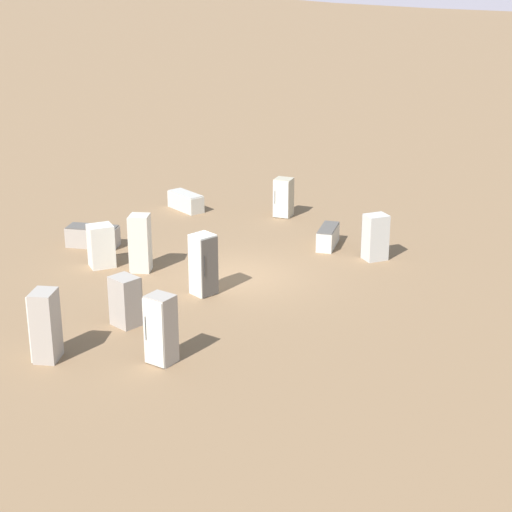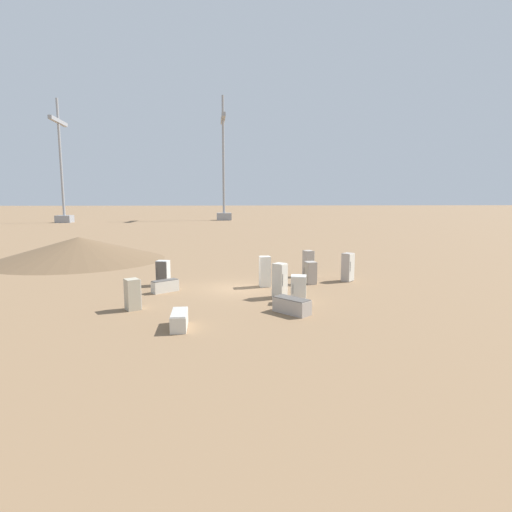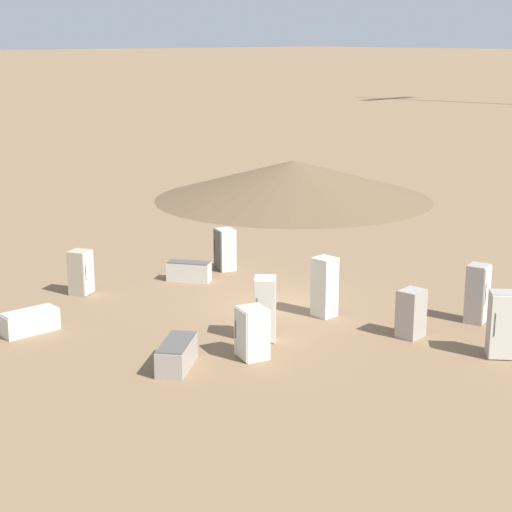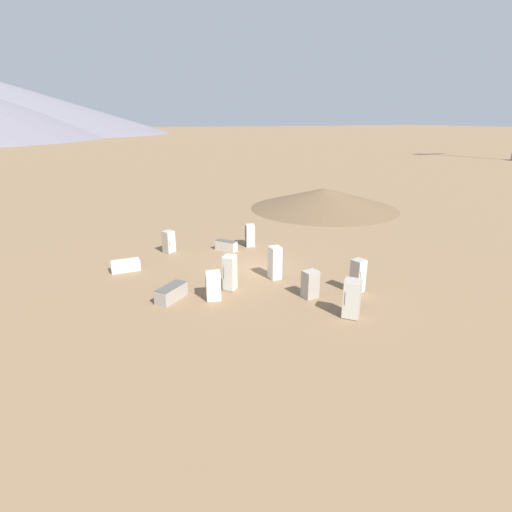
{
  "view_description": "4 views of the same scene",
  "coord_description": "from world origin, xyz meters",
  "px_view_note": "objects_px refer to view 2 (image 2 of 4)",
  "views": [
    {
      "loc": [
        20.61,
        -15.98,
        10.1
      ],
      "look_at": [
        0.73,
        0.02,
        0.91
      ],
      "focal_mm": 60.0,
      "sensor_mm": 36.0,
      "label": 1
    },
    {
      "loc": [
        -24.11,
        1.48,
        5.34
      ],
      "look_at": [
        1.08,
        -1.33,
        1.87
      ],
      "focal_mm": 28.0,
      "sensor_mm": 36.0,
      "label": 2
    },
    {
      "loc": [
        -18.4,
        -20.04,
        8.73
      ],
      "look_at": [
        -0.81,
        0.12,
        1.82
      ],
      "focal_mm": 60.0,
      "sensor_mm": 36.0,
      "label": 3
    },
    {
      "loc": [
        -9.28,
        -21.27,
        8.83
      ],
      "look_at": [
        -0.36,
        -0.83,
        1.18
      ],
      "focal_mm": 28.0,
      "sensor_mm": 36.0,
      "label": 4
    }
  ],
  "objects_px": {
    "discarded_fridge_7": "(280,280)",
    "discarded_fridge_10": "(308,263)",
    "discarded_fridge_1": "(299,289)",
    "discarded_fridge_2": "(310,273)",
    "power_pylon_0": "(224,182)",
    "discarded_fridge_8": "(133,294)",
    "discarded_fridge_9": "(165,286)",
    "discarded_fridge_3": "(348,267)",
    "discarded_fridge_4": "(292,306)",
    "discarded_fridge_6": "(179,320)",
    "discarded_fridge_0": "(163,273)",
    "discarded_fridge_5": "(265,271)",
    "power_pylon_1": "(62,185)"
  },
  "relations": [
    {
      "from": "power_pylon_0",
      "to": "discarded_fridge_2",
      "type": "height_order",
      "value": "power_pylon_0"
    },
    {
      "from": "discarded_fridge_5",
      "to": "discarded_fridge_9",
      "type": "distance_m",
      "value": 6.18
    },
    {
      "from": "discarded_fridge_3",
      "to": "discarded_fridge_9",
      "type": "distance_m",
      "value": 12.06
    },
    {
      "from": "discarded_fridge_0",
      "to": "discarded_fridge_10",
      "type": "bearing_deg",
      "value": -152.28
    },
    {
      "from": "discarded_fridge_9",
      "to": "discarded_fridge_4",
      "type": "bearing_deg",
      "value": -164.73
    },
    {
      "from": "discarded_fridge_6",
      "to": "discarded_fridge_8",
      "type": "xyz_separation_m",
      "value": [
        3.21,
        2.52,
        0.42
      ]
    },
    {
      "from": "power_pylon_1",
      "to": "discarded_fridge_6",
      "type": "bearing_deg",
      "value": -158.31
    },
    {
      "from": "discarded_fridge_7",
      "to": "discarded_fridge_10",
      "type": "relative_size",
      "value": 1.04
    },
    {
      "from": "discarded_fridge_5",
      "to": "discarded_fridge_3",
      "type": "bearing_deg",
      "value": 7.56
    },
    {
      "from": "discarded_fridge_4",
      "to": "discarded_fridge_9",
      "type": "height_order",
      "value": "discarded_fridge_4"
    },
    {
      "from": "discarded_fridge_8",
      "to": "power_pylon_0",
      "type": "bearing_deg",
      "value": 146.39
    },
    {
      "from": "power_pylon_0",
      "to": "discarded_fridge_0",
      "type": "xyz_separation_m",
      "value": [
        -89.43,
        6.76,
        -9.89
      ]
    },
    {
      "from": "discarded_fridge_1",
      "to": "discarded_fridge_9",
      "type": "height_order",
      "value": "discarded_fridge_1"
    },
    {
      "from": "discarded_fridge_8",
      "to": "discarded_fridge_1",
      "type": "bearing_deg",
      "value": 64.37
    },
    {
      "from": "discarded_fridge_9",
      "to": "discarded_fridge_10",
      "type": "distance_m",
      "value": 10.47
    },
    {
      "from": "discarded_fridge_1",
      "to": "discarded_fridge_9",
      "type": "relative_size",
      "value": 0.9
    },
    {
      "from": "power_pylon_0",
      "to": "discarded_fridge_1",
      "type": "xyz_separation_m",
      "value": [
        -94.7,
        -0.92,
        -9.96
      ]
    },
    {
      "from": "discarded_fridge_1",
      "to": "discarded_fridge_2",
      "type": "relative_size",
      "value": 1.0
    },
    {
      "from": "power_pylon_0",
      "to": "discarded_fridge_4",
      "type": "xyz_separation_m",
      "value": [
        -96.73,
        -0.15,
        -10.31
      ]
    },
    {
      "from": "discarded_fridge_4",
      "to": "discarded_fridge_5",
      "type": "distance_m",
      "value": 6.23
    },
    {
      "from": "discarded_fridge_2",
      "to": "discarded_fridge_3",
      "type": "relative_size",
      "value": 0.77
    },
    {
      "from": "power_pylon_0",
      "to": "discarded_fridge_5",
      "type": "xyz_separation_m",
      "value": [
        -90.54,
        0.33,
        -9.72
      ]
    },
    {
      "from": "discarded_fridge_6",
      "to": "discarded_fridge_4",
      "type": "bearing_deg",
      "value": -162.26
    },
    {
      "from": "discarded_fridge_0",
      "to": "discarded_fridge_5",
      "type": "relative_size",
      "value": 0.83
    },
    {
      "from": "discarded_fridge_5",
      "to": "power_pylon_1",
      "type": "bearing_deg",
      "value": 113.07
    },
    {
      "from": "discarded_fridge_3",
      "to": "discarded_fridge_5",
      "type": "height_order",
      "value": "discarded_fridge_5"
    },
    {
      "from": "discarded_fridge_8",
      "to": "discarded_fridge_9",
      "type": "bearing_deg",
      "value": 134.2
    },
    {
      "from": "power_pylon_0",
      "to": "discarded_fridge_5",
      "type": "bearing_deg",
      "value": 179.79
    },
    {
      "from": "power_pylon_0",
      "to": "power_pylon_1",
      "type": "xyz_separation_m",
      "value": [
        -8.58,
        40.78,
        -1.24
      ]
    },
    {
      "from": "power_pylon_0",
      "to": "discarded_fridge_6",
      "type": "xyz_separation_m",
      "value": [
        -98.42,
        5.05,
        -10.33
      ]
    },
    {
      "from": "discarded_fridge_5",
      "to": "discarded_fridge_9",
      "type": "height_order",
      "value": "discarded_fridge_5"
    },
    {
      "from": "discarded_fridge_5",
      "to": "discarded_fridge_6",
      "type": "relative_size",
      "value": 1.13
    },
    {
      "from": "discarded_fridge_1",
      "to": "discarded_fridge_8",
      "type": "bearing_deg",
      "value": 17.93
    },
    {
      "from": "power_pylon_0",
      "to": "discarded_fridge_7",
      "type": "height_order",
      "value": "power_pylon_0"
    },
    {
      "from": "discarded_fridge_10",
      "to": "discarded_fridge_9",
      "type": "bearing_deg",
      "value": -84.43
    },
    {
      "from": "discarded_fridge_4",
      "to": "discarded_fridge_9",
      "type": "xyz_separation_m",
      "value": [
        5.32,
        6.57,
        -0.01
      ]
    },
    {
      "from": "power_pylon_1",
      "to": "discarded_fridge_9",
      "type": "xyz_separation_m",
      "value": [
        -82.83,
        -34.36,
        -9.09
      ]
    },
    {
      "from": "discarded_fridge_2",
      "to": "discarded_fridge_9",
      "type": "xyz_separation_m",
      "value": [
        -1.38,
        9.16,
        -0.37
      ]
    },
    {
      "from": "discarded_fridge_8",
      "to": "discarded_fridge_10",
      "type": "relative_size",
      "value": 0.84
    },
    {
      "from": "discarded_fridge_7",
      "to": "discarded_fridge_8",
      "type": "height_order",
      "value": "discarded_fridge_7"
    },
    {
      "from": "discarded_fridge_3",
      "to": "discarded_fridge_7",
      "type": "height_order",
      "value": "discarded_fridge_7"
    },
    {
      "from": "discarded_fridge_3",
      "to": "discarded_fridge_8",
      "type": "height_order",
      "value": "discarded_fridge_3"
    },
    {
      "from": "discarded_fridge_4",
      "to": "discarded_fridge_8",
      "type": "height_order",
      "value": "discarded_fridge_8"
    },
    {
      "from": "discarded_fridge_0",
      "to": "discarded_fridge_3",
      "type": "bearing_deg",
      "value": -163.75
    },
    {
      "from": "discarded_fridge_2",
      "to": "discarded_fridge_9",
      "type": "distance_m",
      "value": 9.27
    },
    {
      "from": "power_pylon_1",
      "to": "discarded_fridge_0",
      "type": "xyz_separation_m",
      "value": [
        -80.85,
        -34.02,
        -8.65
      ]
    },
    {
      "from": "discarded_fridge_2",
      "to": "discarded_fridge_3",
      "type": "distance_m",
      "value": 2.8
    },
    {
      "from": "power_pylon_0",
      "to": "discarded_fridge_2",
      "type": "xyz_separation_m",
      "value": [
        -90.03,
        -2.74,
        -9.96
      ]
    },
    {
      "from": "discarded_fridge_2",
      "to": "discarded_fridge_10",
      "type": "height_order",
      "value": "discarded_fridge_10"
    },
    {
      "from": "discarded_fridge_7",
      "to": "discarded_fridge_10",
      "type": "height_order",
      "value": "discarded_fridge_7"
    }
  ]
}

